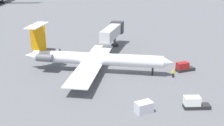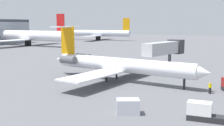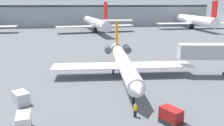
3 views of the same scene
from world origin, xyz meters
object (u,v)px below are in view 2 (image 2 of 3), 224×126
at_px(regional_jet, 116,64).
at_px(jet_bridge, 166,48).
at_px(cargo_container_uld, 128,107).
at_px(parked_airliner_east_mid, 28,36).
at_px(ground_crew_marshaller, 210,88).
at_px(parked_airliner_east_end, 98,33).
at_px(baggage_tug_trailing, 203,112).

height_order(regional_jet, jet_bridge, regional_jet).
height_order(cargo_container_uld, parked_airliner_east_mid, parked_airliner_east_mid).
bearing_deg(parked_airliner_east_mid, jet_bridge, -112.68).
bearing_deg(regional_jet, ground_crew_marshaller, -95.08).
height_order(regional_jet, parked_airliner_east_mid, parked_airliner_east_mid).
bearing_deg(jet_bridge, parked_airliner_east_end, 40.78).
distance_m(baggage_tug_trailing, cargo_container_uld, 7.81).
bearing_deg(regional_jet, jet_bridge, -8.36).
bearing_deg(ground_crew_marshaller, parked_airliner_east_end, 39.85).
distance_m(jet_bridge, cargo_container_uld, 34.25).
bearing_deg(parked_airliner_east_mid, ground_crew_marshaller, -119.59).
bearing_deg(jet_bridge, regional_jet, 171.64).
bearing_deg(ground_crew_marshaller, parked_airliner_east_mid, 60.41).
xyz_separation_m(jet_bridge, baggage_tug_trailing, (-31.17, -15.38, -3.61)).
distance_m(jet_bridge, baggage_tug_trailing, 34.95).
bearing_deg(baggage_tug_trailing, parked_airliner_east_end, 37.34).
distance_m(ground_crew_marshaller, parked_airliner_east_mid, 102.87).
relative_size(ground_crew_marshaller, cargo_container_uld, 0.57).
height_order(regional_jet, baggage_tug_trailing, regional_jet).
distance_m(jet_bridge, parked_airliner_east_mid, 82.21).
bearing_deg(parked_airliner_east_mid, regional_jet, -123.95).
relative_size(jet_bridge, cargo_container_uld, 4.65).
relative_size(baggage_tug_trailing, parked_airliner_east_end, 0.10).
height_order(cargo_container_uld, parked_airliner_east_end, parked_airliner_east_end).
bearing_deg(ground_crew_marshaller, regional_jet, 84.92).
xyz_separation_m(ground_crew_marshaller, parked_airliner_east_mid, (50.76, 89.40, 3.63)).
bearing_deg(parked_airliner_east_end, regional_jet, -145.48).
relative_size(baggage_tug_trailing, cargo_container_uld, 1.40).
relative_size(jet_bridge, baggage_tug_trailing, 3.32).
height_order(ground_crew_marshaller, parked_airliner_east_end, parked_airliner_east_end).
height_order(jet_bridge, ground_crew_marshaller, jet_bridge).
xyz_separation_m(baggage_tug_trailing, parked_airliner_east_end, (115.45, 88.07, 3.26)).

